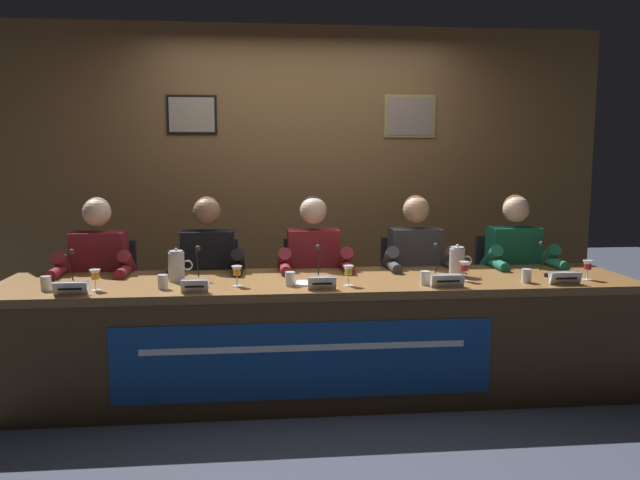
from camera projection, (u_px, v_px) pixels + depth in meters
ground_plane at (320, 391)px, 4.07m from camera, size 12.00×12.00×0.00m
wall_back_panelled at (302, 181)px, 5.41m from camera, size 5.18×0.14×2.60m
conference_table at (321, 318)px, 3.89m from camera, size 3.98×0.84×0.74m
chair_far_left at (106, 307)px, 4.46m from camera, size 0.44×0.45×0.91m
panelist_far_left at (97, 274)px, 4.23m from camera, size 0.51×0.48×1.24m
nameplate_far_left at (71, 288)px, 3.50m from camera, size 0.19×0.06×0.08m
juice_glass_far_left at (95, 276)px, 3.62m from camera, size 0.06×0.06×0.12m
water_cup_far_left at (46, 284)px, 3.63m from camera, size 0.06×0.06×0.08m
microphone_far_left at (69, 275)px, 3.72m from camera, size 0.06×0.17×0.22m
chair_left at (211, 305)px, 4.54m from camera, size 0.44×0.45×0.91m
panelist_left at (208, 272)px, 4.30m from camera, size 0.51×0.48×1.24m
nameplate_left at (195, 286)px, 3.56m from camera, size 0.15×0.06×0.08m
juice_glass_left at (237, 272)px, 3.74m from camera, size 0.06×0.06×0.12m
water_cup_left at (163, 283)px, 3.67m from camera, size 0.06×0.06×0.08m
microphone_left at (197, 270)px, 3.87m from camera, size 0.06×0.17×0.22m
chair_center at (312, 303)px, 4.61m from camera, size 0.44×0.45×0.91m
panelist_center at (314, 270)px, 4.38m from camera, size 0.51×0.48×1.24m
nameplate_center at (322, 283)px, 3.65m from camera, size 0.16×0.06×0.08m
juice_glass_center at (348, 272)px, 3.76m from camera, size 0.06×0.06×0.12m
water_cup_center at (290, 280)px, 3.76m from camera, size 0.06×0.06×0.08m
microphone_center at (319, 269)px, 3.92m from camera, size 0.06×0.17×0.22m
chair_right at (410, 300)px, 4.68m from camera, size 0.44×0.45×0.91m
panelist_right at (417, 269)px, 4.45m from camera, size 0.51×0.48×1.24m
nameplate_right at (447, 281)px, 3.72m from camera, size 0.20×0.06×0.08m
juice_glass_right at (464, 268)px, 3.90m from camera, size 0.06×0.06×0.12m
water_cup_right at (425, 279)px, 3.79m from camera, size 0.06×0.06×0.08m
microphone_right at (439, 267)px, 3.99m from camera, size 0.06×0.17×0.22m
chair_far_right at (505, 298)px, 4.75m from camera, size 0.44×0.45×0.91m
panelist_far_right at (517, 267)px, 4.52m from camera, size 0.51×0.48×1.24m
nameplate_far_right at (565, 278)px, 3.80m from camera, size 0.19×0.06×0.08m
juice_glass_far_right at (588, 266)px, 3.94m from camera, size 0.06×0.06×0.12m
water_cup_far_right at (526, 277)px, 3.86m from camera, size 0.06×0.06×0.08m
microphone_far_right at (546, 264)px, 4.08m from camera, size 0.06×0.17×0.22m
water_pitcher_left_side at (177, 266)px, 3.90m from camera, size 0.15×0.10×0.21m
water_pitcher_right_side at (457, 262)px, 4.06m from camera, size 0.15×0.10×0.21m
document_stack_center at (313, 283)px, 3.81m from camera, size 0.23×0.18×0.01m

